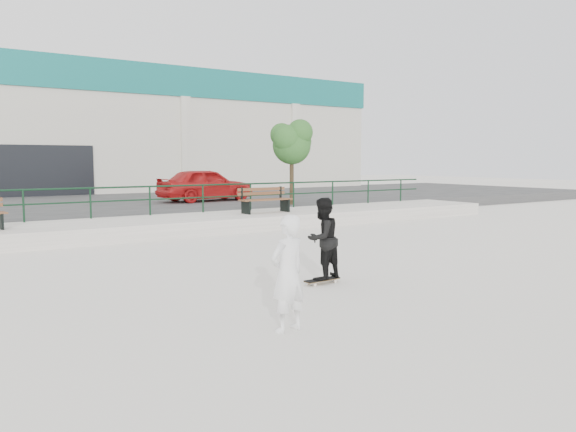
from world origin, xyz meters
TOP-DOWN VIEW (x-y plane):
  - ground at (0.00, 0.00)m, footprint 120.00×120.00m
  - ledge at (0.00, 9.50)m, footprint 30.00×3.00m
  - parking_strip at (0.00, 18.00)m, footprint 60.00×14.00m
  - railing at (-0.00, 10.80)m, footprint 28.00×0.06m
  - commercial_building at (-0.00, 31.99)m, footprint 44.20×16.33m
  - bench_right at (4.83, 9.46)m, footprint 2.02×0.63m
  - tree at (7.75, 12.02)m, footprint 2.04×1.81m
  - red_car at (5.54, 15.96)m, footprint 4.62×2.14m
  - skateboard at (0.82, 0.67)m, footprint 0.79×0.25m
  - standing_skater at (0.82, 0.67)m, footprint 0.90×0.77m
  - seated_skater at (-1.43, -1.51)m, footprint 0.67×0.51m

SIDE VIEW (x-z plane):
  - ground at x=0.00m, z-range 0.00..0.00m
  - skateboard at x=0.82m, z-range 0.03..0.12m
  - ledge at x=0.00m, z-range 0.00..0.50m
  - parking_strip at x=0.00m, z-range 0.00..0.50m
  - seated_skater at x=-1.43m, z-range 0.00..1.66m
  - standing_skater at x=0.82m, z-range 0.09..1.69m
  - bench_right at x=4.83m, z-range 0.50..1.42m
  - railing at x=0.00m, z-range 0.73..1.76m
  - red_car at x=5.54m, z-range 0.50..2.03m
  - tree at x=7.75m, z-range 1.40..5.02m
  - commercial_building at x=0.00m, z-range 0.58..8.58m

